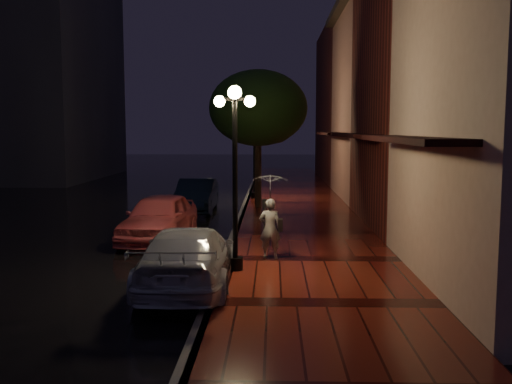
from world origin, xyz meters
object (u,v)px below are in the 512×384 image
(streetlamp_near, at_px, (235,167))
(streetlamp_far, at_px, (255,147))
(pink_car, at_px, (159,218))
(parking_meter, at_px, (264,219))
(street_tree, at_px, (258,110))
(woman_with_umbrella, at_px, (270,203))
(navy_car, at_px, (197,196))
(silver_car, at_px, (188,258))

(streetlamp_near, distance_m, streetlamp_far, 14.00)
(pink_car, height_order, parking_meter, parking_meter)
(street_tree, distance_m, woman_with_umbrella, 10.13)
(streetlamp_near, bearing_deg, navy_car, 102.53)
(silver_car, bearing_deg, pink_car, -72.81)
(pink_car, distance_m, parking_meter, 3.76)
(pink_car, bearing_deg, silver_car, -67.25)
(pink_car, bearing_deg, street_tree, 71.95)
(streetlamp_near, xyz_separation_m, woman_with_umbrella, (0.82, 1.23, -1.01))
(streetlamp_far, height_order, parking_meter, streetlamp_far)
(woman_with_umbrella, bearing_deg, silver_car, 59.65)
(street_tree, relative_size, parking_meter, 4.14)
(pink_car, distance_m, silver_car, 5.51)
(streetlamp_far, xyz_separation_m, navy_car, (-2.30, -3.63, -1.90))
(pink_car, distance_m, navy_car, 6.23)
(street_tree, xyz_separation_m, parking_meter, (0.39, -8.65, -3.25))
(streetlamp_far, relative_size, woman_with_umbrella, 1.97)
(navy_car, height_order, parking_meter, parking_meter)
(pink_car, xyz_separation_m, navy_car, (0.33, 6.22, -0.04))
(navy_car, relative_size, parking_meter, 3.02)
(street_tree, height_order, parking_meter, street_tree)
(woman_with_umbrella, bearing_deg, parking_meter, -74.56)
(navy_car, distance_m, woman_with_umbrella, 9.70)
(street_tree, height_order, navy_car, street_tree)
(pink_car, bearing_deg, parking_meter, -23.87)
(streetlamp_far, distance_m, street_tree, 3.44)
(street_tree, relative_size, silver_car, 1.23)
(silver_car, height_order, parking_meter, parking_meter)
(woman_with_umbrella, height_order, parking_meter, woman_with_umbrella)
(street_tree, xyz_separation_m, pink_car, (-2.90, -6.84, -3.50))
(pink_car, bearing_deg, streetlamp_near, -52.66)
(navy_car, distance_m, parking_meter, 8.56)
(streetlamp_far, relative_size, navy_car, 1.02)
(silver_car, bearing_deg, navy_car, -83.92)
(street_tree, height_order, pink_car, street_tree)
(streetlamp_near, xyz_separation_m, silver_car, (-0.95, -1.09, -1.92))
(pink_car, relative_size, woman_with_umbrella, 1.99)
(streetlamp_far, relative_size, pink_car, 0.99)
(woman_with_umbrella, bearing_deg, streetlamp_far, -79.43)
(navy_car, bearing_deg, silver_car, -83.39)
(streetlamp_near, xyz_separation_m, street_tree, (0.26, 10.99, 1.64))
(silver_car, bearing_deg, streetlamp_far, -94.26)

